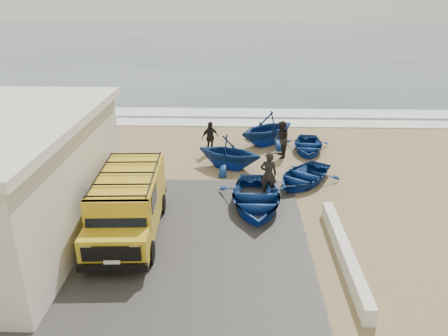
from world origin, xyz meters
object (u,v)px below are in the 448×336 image
object	(u,v)px
boat_near_right	(303,176)
fisherman_front	(268,174)
van	(128,202)
boat_near_left	(255,198)
fisherman_back	(210,137)
boat_mid_right	(308,146)
boat_far_left	(267,128)
parapet	(344,253)
fisherman_middle	(281,140)
boat_mid_left	(229,152)

from	to	relation	value
boat_near_right	fisherman_front	size ratio (longest dim) A/B	1.80
van	boat_near_left	xyz separation A→B (m)	(4.49, 2.07, -0.78)
boat_near_left	fisherman_back	xyz separation A→B (m)	(-2.15, 6.14, 0.41)
boat_mid_right	fisherman_back	xyz separation A→B (m)	(-5.15, -0.32, 0.51)
boat_mid_right	boat_far_left	world-z (taller)	boat_far_left
boat_far_left	parapet	bearing A→B (deg)	-28.48
fisherman_front	parapet	bearing A→B (deg)	113.87
fisherman_middle	parapet	bearing A→B (deg)	5.24
boat_mid_right	fisherman_front	bearing A→B (deg)	-107.24
parapet	boat_far_left	distance (m)	11.22
boat_far_left	fisherman_front	size ratio (longest dim) A/B	1.83
fisherman_front	boat_near_left	bearing A→B (deg)	62.03
fisherman_middle	fisherman_back	xyz separation A→B (m)	(-3.64, 0.60, -0.11)
parapet	fisherman_middle	xyz separation A→B (m)	(-1.23, 9.06, 0.68)
parapet	boat_far_left	size ratio (longest dim) A/B	1.70
parapet	van	world-z (taller)	van
fisherman_front	boat_mid_right	bearing A→B (deg)	-115.58
van	fisherman_front	bearing A→B (deg)	29.22
van	boat_mid_right	bearing A→B (deg)	45.79
van	boat_near_right	bearing A→B (deg)	30.64
van	boat_mid_left	size ratio (longest dim) A/B	1.72
boat_far_left	fisherman_back	distance (m)	3.37
boat_near_right	boat_far_left	size ratio (longest dim) A/B	0.98
parapet	fisherman_front	bearing A→B (deg)	114.99
van	boat_mid_left	bearing A→B (deg)	58.16
boat_mid_right	van	bearing A→B (deg)	-124.04
boat_mid_left	fisherman_middle	world-z (taller)	fisherman_middle
boat_mid_left	parapet	bearing A→B (deg)	-131.83
fisherman_front	fisherman_middle	world-z (taller)	fisherman_front
boat_mid_left	fisherman_front	distance (m)	3.38
parapet	boat_near_right	xyz separation A→B (m)	(-0.51, 5.88, 0.08)
boat_mid_left	boat_near_left	bearing A→B (deg)	-143.30
fisherman_middle	boat_near_right	bearing A→B (deg)	10.22
parapet	fisherman_front	size ratio (longest dim) A/B	3.11
parapet	van	bearing A→B (deg)	168.68
fisherman_middle	fisherman_back	size ratio (longest dim) A/B	1.13
van	fisherman_middle	world-z (taller)	van
parapet	fisherman_back	size ratio (longest dim) A/B	3.56
boat_mid_left	fisherman_middle	xyz separation A→B (m)	(2.60, 1.50, 0.13)
boat_far_left	fisherman_middle	bearing A→B (deg)	-21.69
boat_near_left	boat_far_left	world-z (taller)	boat_far_left
fisherman_front	fisherman_middle	xyz separation A→B (m)	(0.92, 4.44, -0.01)
van	fisherman_middle	distance (m)	9.68
boat_mid_right	fisherman_middle	bearing A→B (deg)	-141.67
van	boat_near_right	world-z (taller)	van
boat_mid_right	fisherman_front	distance (m)	5.92
boat_mid_left	van	bearing A→B (deg)	172.41
boat_far_left	fisherman_middle	world-z (taller)	fisherman_middle
fisherman_front	fisherman_middle	size ratio (longest dim) A/B	1.01
parapet	boat_far_left	world-z (taller)	boat_far_left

